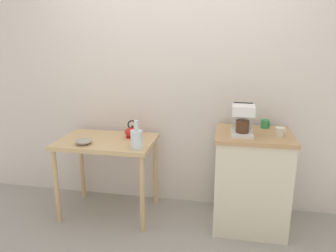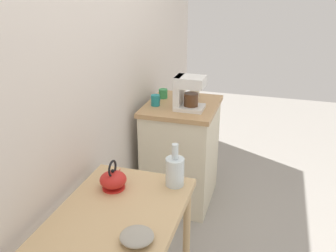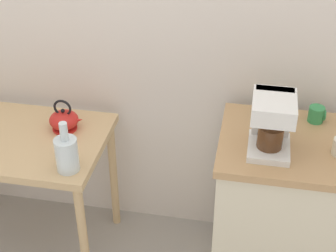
{
  "view_description": "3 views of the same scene",
  "coord_description": "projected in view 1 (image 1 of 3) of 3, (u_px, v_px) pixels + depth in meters",
  "views": [
    {
      "loc": [
        0.52,
        -2.73,
        1.65
      ],
      "look_at": [
        0.02,
        -0.1,
        0.94
      ],
      "focal_mm": 34.24,
      "sensor_mm": 36.0,
      "label": 1
    },
    {
      "loc": [
        -1.91,
        -0.69,
        1.83
      ],
      "look_at": [
        0.26,
        -0.03,
        0.89
      ],
      "focal_mm": 38.6,
      "sensor_mm": 36.0,
      "label": 2
    },
    {
      "loc": [
        0.56,
        -1.94,
        2.19
      ],
      "look_at": [
        0.2,
        -0.03,
        0.92
      ],
      "focal_mm": 54.68,
      "sensor_mm": 36.0,
      "label": 3
    }
  ],
  "objects": [
    {
      "name": "ground_plane",
      "position": [
        168.0,
        216.0,
        3.12
      ],
      "size": [
        8.0,
        8.0,
        0.0
      ],
      "primitive_type": "plane",
      "color": "gray"
    },
    {
      "name": "back_wall",
      "position": [
        185.0,
        67.0,
        3.11
      ],
      "size": [
        4.4,
        0.1,
        2.8
      ],
      "primitive_type": "cube",
      "color": "silver",
      "rests_on": "ground_plane"
    },
    {
      "name": "wooden_table",
      "position": [
        107.0,
        149.0,
        3.03
      ],
      "size": [
        0.89,
        0.61,
        0.75
      ],
      "color": "tan",
      "rests_on": "ground_plane"
    },
    {
      "name": "kitchen_counter",
      "position": [
        251.0,
        180.0,
        2.86
      ],
      "size": [
        0.65,
        0.57,
        0.88
      ],
      "color": "beige",
      "rests_on": "ground_plane"
    },
    {
      "name": "bowl_stoneware",
      "position": [
        84.0,
        141.0,
        2.87
      ],
      "size": [
        0.15,
        0.15,
        0.05
      ],
      "color": "#9E998C",
      "rests_on": "wooden_table"
    },
    {
      "name": "teakettle",
      "position": [
        133.0,
        132.0,
        3.06
      ],
      "size": [
        0.18,
        0.15,
        0.17
      ],
      "color": "red",
      "rests_on": "wooden_table"
    },
    {
      "name": "glass_carafe_vase",
      "position": [
        137.0,
        139.0,
        2.73
      ],
      "size": [
        0.1,
        0.1,
        0.25
      ],
      "color": "silver",
      "rests_on": "wooden_table"
    },
    {
      "name": "coffee_maker",
      "position": [
        243.0,
        118.0,
        2.67
      ],
      "size": [
        0.18,
        0.22,
        0.26
      ],
      "color": "white",
      "rests_on": "kitchen_counter"
    },
    {
      "name": "mug_small_cream",
      "position": [
        280.0,
        132.0,
        2.65
      ],
      "size": [
        0.08,
        0.08,
        0.08
      ],
      "color": "beige",
      "rests_on": "kitchen_counter"
    },
    {
      "name": "mug_tall_green",
      "position": [
        265.0,
        124.0,
        2.9
      ],
      "size": [
        0.08,
        0.07,
        0.08
      ],
      "color": "#338C4C",
      "rests_on": "kitchen_counter"
    },
    {
      "name": "mug_dark_teal",
      "position": [
        242.0,
        122.0,
        2.94
      ],
      "size": [
        0.08,
        0.07,
        0.09
      ],
      "color": "teal",
      "rests_on": "kitchen_counter"
    }
  ]
}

